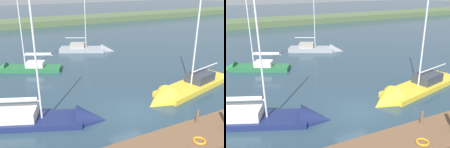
% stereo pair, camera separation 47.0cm
% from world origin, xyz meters
% --- Properties ---
extents(ground_plane, '(200.00, 200.00, 0.00)m').
position_xyz_m(ground_plane, '(0.00, 0.00, 0.00)').
color(ground_plane, '#263D4C').
extents(far_shoreline, '(180.00, 8.00, 2.40)m').
position_xyz_m(far_shoreline, '(0.00, -41.87, 0.00)').
color(far_shoreline, '#4C603D').
rests_on(far_shoreline, ground_plane).
extents(dock_pier, '(18.26, 2.59, 0.77)m').
position_xyz_m(dock_pier, '(0.00, 4.83, 0.39)').
color(dock_pier, brown).
rests_on(dock_pier, ground_plane).
extents(mooring_post_near, '(0.16, 0.16, 0.76)m').
position_xyz_m(mooring_post_near, '(-1.83, 3.92, 1.15)').
color(mooring_post_near, brown).
rests_on(mooring_post_near, dock_pier).
extents(life_ring_buoy, '(0.66, 0.66, 0.10)m').
position_xyz_m(life_ring_buoy, '(-0.56, 5.35, 0.82)').
color(life_ring_buoy, orange).
rests_on(life_ring_buoy, dock_pier).
extents(sailboat_mid_channel, '(9.96, 4.33, 10.26)m').
position_xyz_m(sailboat_mid_channel, '(-5.26, -0.87, 0.14)').
color(sailboat_mid_channel, gold).
rests_on(sailboat_mid_channel, ground_plane).
extents(sailboat_far_right, '(6.88, 4.55, 8.81)m').
position_xyz_m(sailboat_far_right, '(5.22, -12.38, 0.14)').
color(sailboat_far_right, '#236638').
rests_on(sailboat_far_right, ground_plane).
extents(sailboat_near_dock, '(8.43, 5.07, 8.62)m').
position_xyz_m(sailboat_near_dock, '(5.35, -1.21, 0.16)').
color(sailboat_near_dock, navy).
rests_on(sailboat_near_dock, ground_plane).
extents(sailboat_inner_slip, '(7.07, 4.88, 7.92)m').
position_xyz_m(sailboat_inner_slip, '(-3.78, -16.33, 0.10)').
color(sailboat_inner_slip, gray).
rests_on(sailboat_inner_slip, ground_plane).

